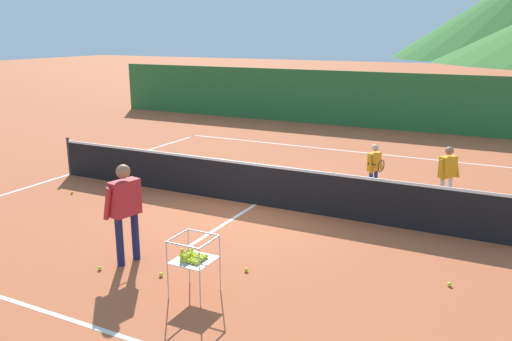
{
  "coord_description": "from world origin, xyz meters",
  "views": [
    {
      "loc": [
        5.15,
        -10.13,
        3.82
      ],
      "look_at": [
        0.6,
        -1.15,
        1.15
      ],
      "focal_mm": 36.74,
      "sensor_mm": 36.0,
      "label": 1
    }
  ],
  "objects_px": {
    "instructor": "(125,204)",
    "student_1": "(448,171)",
    "student_0": "(374,165)",
    "tennis_ball_3": "(182,250)",
    "tennis_ball_2": "(246,270)",
    "tennis_ball_4": "(161,274)",
    "tennis_ball_0": "(449,284)",
    "tennis_ball_6": "(100,268)",
    "ball_cart": "(193,257)",
    "tennis_net": "(255,184)",
    "tennis_ball_1": "(72,193)"
  },
  "relations": [
    {
      "from": "tennis_ball_0",
      "to": "tennis_ball_3",
      "type": "distance_m",
      "value": 4.52
    },
    {
      "from": "instructor",
      "to": "tennis_ball_4",
      "type": "distance_m",
      "value": 1.32
    },
    {
      "from": "instructor",
      "to": "tennis_ball_2",
      "type": "height_order",
      "value": "instructor"
    },
    {
      "from": "instructor",
      "to": "tennis_ball_0",
      "type": "relative_size",
      "value": 25.39
    },
    {
      "from": "instructor",
      "to": "student_0",
      "type": "relative_size",
      "value": 1.39
    },
    {
      "from": "student_1",
      "to": "tennis_ball_6",
      "type": "bearing_deg",
      "value": -127.46
    },
    {
      "from": "instructor",
      "to": "tennis_ball_6",
      "type": "relative_size",
      "value": 25.39
    },
    {
      "from": "tennis_ball_3",
      "to": "tennis_ball_6",
      "type": "bearing_deg",
      "value": -122.98
    },
    {
      "from": "tennis_net",
      "to": "instructor",
      "type": "bearing_deg",
      "value": -98.28
    },
    {
      "from": "instructor",
      "to": "student_1",
      "type": "distance_m",
      "value": 7.11
    },
    {
      "from": "tennis_ball_3",
      "to": "tennis_ball_0",
      "type": "bearing_deg",
      "value": 10.02
    },
    {
      "from": "student_0",
      "to": "tennis_ball_2",
      "type": "distance_m",
      "value": 5.2
    },
    {
      "from": "tennis_ball_1",
      "to": "tennis_ball_2",
      "type": "relative_size",
      "value": 1.0
    },
    {
      "from": "tennis_net",
      "to": "tennis_ball_3",
      "type": "xyz_separation_m",
      "value": [
        0.04,
        -2.97,
        -0.47
      ]
    },
    {
      "from": "tennis_net",
      "to": "student_1",
      "type": "height_order",
      "value": "student_1"
    },
    {
      "from": "tennis_net",
      "to": "instructor",
      "type": "height_order",
      "value": "instructor"
    },
    {
      "from": "tennis_net",
      "to": "tennis_ball_6",
      "type": "distance_m",
      "value": 4.29
    },
    {
      "from": "tennis_ball_1",
      "to": "tennis_ball_2",
      "type": "distance_m",
      "value": 6.09
    },
    {
      "from": "tennis_net",
      "to": "tennis_ball_4",
      "type": "height_order",
      "value": "tennis_net"
    },
    {
      "from": "instructor",
      "to": "student_1",
      "type": "xyz_separation_m",
      "value": [
        4.41,
        5.57,
        -0.21
      ]
    },
    {
      "from": "tennis_ball_0",
      "to": "tennis_ball_1",
      "type": "xyz_separation_m",
      "value": [
        -8.85,
        0.89,
        0.0
      ]
    },
    {
      "from": "tennis_ball_1",
      "to": "tennis_ball_4",
      "type": "bearing_deg",
      "value": -29.6
    },
    {
      "from": "tennis_ball_6",
      "to": "ball_cart",
      "type": "bearing_deg",
      "value": 0.87
    },
    {
      "from": "ball_cart",
      "to": "tennis_ball_3",
      "type": "distance_m",
      "value": 1.68
    },
    {
      "from": "tennis_net",
      "to": "tennis_ball_3",
      "type": "distance_m",
      "value": 3.01
    },
    {
      "from": "student_1",
      "to": "tennis_ball_1",
      "type": "xyz_separation_m",
      "value": [
        -8.23,
        -3.14,
        -0.79
      ]
    },
    {
      "from": "tennis_ball_0",
      "to": "tennis_ball_4",
      "type": "xyz_separation_m",
      "value": [
        -4.2,
        -1.75,
        0.0
      ]
    },
    {
      "from": "instructor",
      "to": "student_1",
      "type": "height_order",
      "value": "instructor"
    },
    {
      "from": "ball_cart",
      "to": "tennis_ball_2",
      "type": "xyz_separation_m",
      "value": [
        0.36,
        1.02,
        -0.55
      ]
    },
    {
      "from": "student_0",
      "to": "tennis_ball_4",
      "type": "xyz_separation_m",
      "value": [
        -1.92,
        -5.87,
        -0.72
      ]
    },
    {
      "from": "tennis_net",
      "to": "tennis_ball_4",
      "type": "bearing_deg",
      "value": -85.81
    },
    {
      "from": "student_1",
      "to": "ball_cart",
      "type": "bearing_deg",
      "value": -114.89
    },
    {
      "from": "student_0",
      "to": "tennis_ball_6",
      "type": "distance_m",
      "value": 6.86
    },
    {
      "from": "student_0",
      "to": "tennis_ball_0",
      "type": "height_order",
      "value": "student_0"
    },
    {
      "from": "ball_cart",
      "to": "tennis_ball_0",
      "type": "relative_size",
      "value": 13.22
    },
    {
      "from": "instructor",
      "to": "tennis_ball_1",
      "type": "distance_m",
      "value": 4.64
    },
    {
      "from": "student_0",
      "to": "tennis_ball_6",
      "type": "height_order",
      "value": "student_0"
    },
    {
      "from": "tennis_ball_2",
      "to": "tennis_ball_4",
      "type": "bearing_deg",
      "value": -145.92
    },
    {
      "from": "tennis_ball_2",
      "to": "tennis_ball_6",
      "type": "height_order",
      "value": "same"
    },
    {
      "from": "instructor",
      "to": "tennis_ball_3",
      "type": "distance_m",
      "value": 1.38
    },
    {
      "from": "student_0",
      "to": "tennis_ball_6",
      "type": "xyz_separation_m",
      "value": [
        -2.97,
        -6.14,
        -0.72
      ]
    },
    {
      "from": "student_1",
      "to": "tennis_ball_0",
      "type": "xyz_separation_m",
      "value": [
        0.62,
        -4.03,
        -0.79
      ]
    },
    {
      "from": "tennis_ball_1",
      "to": "tennis_ball_2",
      "type": "xyz_separation_m",
      "value": [
        5.8,
        -1.87,
        0.0
      ]
    },
    {
      "from": "tennis_ball_2",
      "to": "tennis_ball_4",
      "type": "relative_size",
      "value": 1.0
    },
    {
      "from": "student_1",
      "to": "tennis_ball_0",
      "type": "bearing_deg",
      "value": -81.31
    },
    {
      "from": "student_1",
      "to": "tennis_ball_3",
      "type": "distance_m",
      "value": 6.2
    },
    {
      "from": "tennis_ball_1",
      "to": "tennis_ball_6",
      "type": "relative_size",
      "value": 1.0
    },
    {
      "from": "instructor",
      "to": "tennis_ball_1",
      "type": "xyz_separation_m",
      "value": [
        -3.82,
        2.43,
        -1.0
      ]
    },
    {
      "from": "instructor",
      "to": "ball_cart",
      "type": "bearing_deg",
      "value": -15.4
    },
    {
      "from": "student_1",
      "to": "tennis_ball_2",
      "type": "distance_m",
      "value": 5.62
    }
  ]
}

